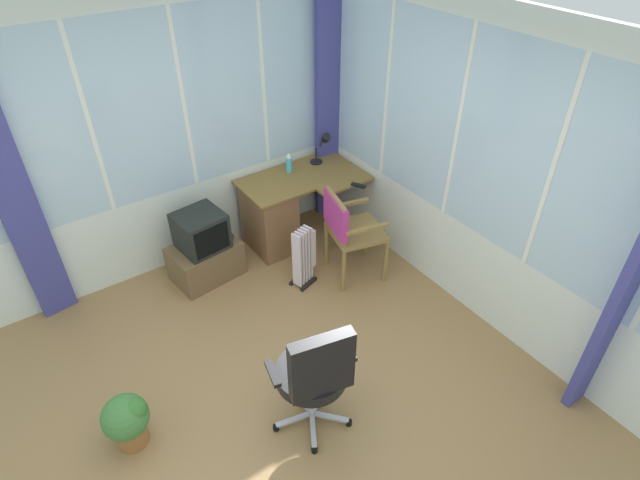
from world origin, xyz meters
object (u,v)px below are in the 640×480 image
object	(u,v)px
space_heater	(304,256)
potted_plant	(127,419)
desk_lamp	(325,144)
tv_on_stand	(204,250)
spray_bottle	(289,162)
wooden_armchair	(345,225)
desk	(273,214)
office_chair	(315,372)
tv_remote	(358,185)

from	to	relation	value
space_heater	potted_plant	bearing A→B (deg)	-159.16
desk_lamp	tv_on_stand	bearing A→B (deg)	-174.34
spray_bottle	desk_lamp	bearing A→B (deg)	-7.41
wooden_armchair	tv_on_stand	xyz separation A→B (m)	(-1.12, 0.76, -0.28)
desk	desk_lamp	distance (m)	0.91
office_chair	space_heater	bearing A→B (deg)	59.39
desk	potted_plant	world-z (taller)	desk
desk	wooden_armchair	bearing A→B (deg)	-69.31
desk_lamp	spray_bottle	xyz separation A→B (m)	(-0.41, 0.05, -0.11)
spray_bottle	desk	bearing A→B (deg)	-154.94
wooden_armchair	tv_on_stand	world-z (taller)	wooden_armchair
potted_plant	office_chair	bearing A→B (deg)	-29.47
tv_remote	tv_on_stand	distance (m)	1.63
desk	tv_remote	bearing A→B (deg)	-35.64
office_chair	tv_on_stand	bearing A→B (deg)	87.94
potted_plant	tv_on_stand	bearing A→B (deg)	48.61
desk	potted_plant	size ratio (longest dim) A/B	2.77
desk	tv_on_stand	distance (m)	0.81
wooden_armchair	tv_on_stand	bearing A→B (deg)	145.81
tv_remote	wooden_armchair	world-z (taller)	wooden_armchair
tv_on_stand	office_chair	bearing A→B (deg)	-92.06
desk_lamp	tv_on_stand	world-z (taller)	desk_lamp
desk_lamp	office_chair	bearing A→B (deg)	-126.57
tv_remote	wooden_armchair	xyz separation A→B (m)	(-0.40, -0.32, -0.14)
spray_bottle	space_heater	bearing A→B (deg)	-113.95
desk_lamp	office_chair	size ratio (longest dim) A/B	0.32
desk	spray_bottle	world-z (taller)	spray_bottle
desk	spray_bottle	xyz separation A→B (m)	(0.30, 0.14, 0.44)
office_chair	space_heater	world-z (taller)	office_chair
wooden_armchair	tv_on_stand	distance (m)	1.38
tv_remote	spray_bottle	xyz separation A→B (m)	(-0.40, 0.65, 0.09)
tv_on_stand	potted_plant	distance (m)	1.82
spray_bottle	wooden_armchair	xyz separation A→B (m)	(0.01, -0.96, -0.23)
desk	desk_lamp	world-z (taller)	desk_lamp
tv_remote	potted_plant	bearing A→B (deg)	172.01
spray_bottle	office_chair	world-z (taller)	office_chair
tv_on_stand	tv_remote	bearing A→B (deg)	-16.34
office_chair	wooden_armchair	bearing A→B (deg)	46.23
tv_remote	potted_plant	world-z (taller)	tv_remote
desk	office_chair	distance (m)	2.25
tv_remote	potted_plant	size ratio (longest dim) A/B	0.34
desk_lamp	wooden_armchair	world-z (taller)	desk_lamp
potted_plant	wooden_armchair	bearing A→B (deg)	14.59
wooden_armchair	space_heater	bearing A→B (deg)	160.00
tv_on_stand	potted_plant	xyz separation A→B (m)	(-1.20, -1.36, -0.06)
wooden_armchair	space_heater	world-z (taller)	wooden_armchair
tv_on_stand	potted_plant	bearing A→B (deg)	-131.39
potted_plant	tv_remote	bearing A→B (deg)	18.71
desk	desk_lamp	bearing A→B (deg)	7.02
desk	wooden_armchair	distance (m)	0.90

